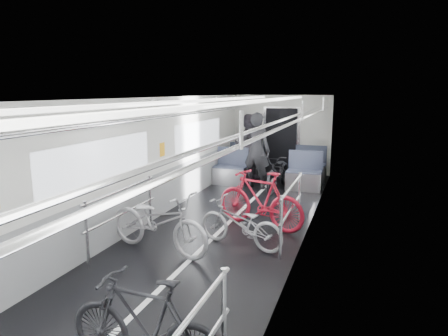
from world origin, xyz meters
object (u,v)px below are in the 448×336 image
object	(u,v)px
bike_aisle	(279,172)
person_standing	(257,151)
bike_left_far	(158,222)
bike_right_near	(145,325)
bike_right_far	(260,199)
person_seated	(248,146)
bike_right_mid	(240,223)

from	to	relation	value
bike_aisle	person_standing	xyz separation A→B (m)	(-0.59, 0.00, 0.52)
bike_aisle	bike_left_far	bearing A→B (deg)	-97.44
bike_aisle	bike_right_near	bearing A→B (deg)	-83.49
bike_right_far	bike_right_near	bearing A→B (deg)	16.77
bike_left_far	person_seated	size ratio (longest dim) A/B	1.01
bike_right_mid	person_standing	bearing A→B (deg)	-155.99
bike_right_near	bike_aisle	xyz separation A→B (m)	(-0.25, 7.15, 0.00)
bike_left_far	bike_right_mid	size ratio (longest dim) A/B	1.24
person_standing	person_seated	bearing A→B (deg)	-53.30
person_standing	person_seated	size ratio (longest dim) A/B	1.06
bike_right_near	person_seated	size ratio (longest dim) A/B	0.84
person_standing	bike_right_far	bearing A→B (deg)	116.58
bike_right_near	bike_right_mid	bearing A→B (deg)	-177.22
bike_right_mid	person_standing	size ratio (longest dim) A/B	0.76
bike_right_far	person_standing	size ratio (longest dim) A/B	0.91
bike_aisle	person_seated	bearing A→B (deg)	139.21
bike_right_mid	person_seated	size ratio (longest dim) A/B	0.81
bike_aisle	bike_right_far	bearing A→B (deg)	-80.68
person_standing	bike_right_near	bearing A→B (deg)	107.54
person_standing	person_seated	world-z (taller)	person_standing
bike_right_far	person_seated	size ratio (longest dim) A/B	0.97
bike_right_near	person_standing	size ratio (longest dim) A/B	0.79
bike_right_near	bike_right_far	size ratio (longest dim) A/B	0.87
bike_right_mid	bike_aisle	size ratio (longest dim) A/B	0.84
person_standing	bike_right_mid	bearing A→B (deg)	111.71
bike_right_far	person_seated	distance (m)	4.41
bike_right_mid	person_seated	bearing A→B (deg)	-152.40
bike_right_far	person_seated	xyz separation A→B (m)	(-1.41, 4.16, 0.39)
bike_left_far	person_standing	world-z (taller)	person_standing
bike_left_far	bike_right_far	distance (m)	2.05
bike_right_far	bike_aisle	size ratio (longest dim) A/B	0.99
bike_right_far	person_seated	bearing A→B (deg)	-144.48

